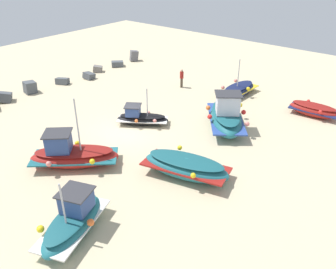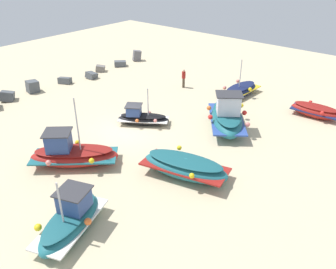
{
  "view_description": "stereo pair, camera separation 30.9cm",
  "coord_description": "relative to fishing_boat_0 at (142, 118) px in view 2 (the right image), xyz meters",
  "views": [
    {
      "loc": [
        -14.47,
        -15.22,
        11.1
      ],
      "look_at": [
        0.08,
        -3.49,
        0.9
      ],
      "focal_mm": 37.47,
      "sensor_mm": 36.0,
      "label": 1
    },
    {
      "loc": [
        -14.27,
        -15.46,
        11.1
      ],
      "look_at": [
        0.08,
        -3.49,
        0.9
      ],
      "focal_mm": 37.47,
      "sensor_mm": 36.0,
      "label": 2
    }
  ],
  "objects": [
    {
      "name": "ground_plane",
      "position": [
        -1.41,
        0.03,
        -0.48
      ],
      "size": [
        55.3,
        55.3,
        0.0
      ],
      "primitive_type": "plane",
      "color": "beige"
    },
    {
      "name": "fishing_boat_7",
      "position": [
        8.81,
        -8.87,
        0.01
      ],
      "size": [
        1.57,
        3.56,
        0.97
      ],
      "rotation": [
        0.0,
        0.0,
        1.63
      ],
      "color": "maroon",
      "rests_on": "ground_plane"
    },
    {
      "name": "fishing_boat_5",
      "position": [
        -3.06,
        -6.09,
        0.11
      ],
      "size": [
        3.09,
        5.15,
        1.23
      ],
      "rotation": [
        0.0,
        0.0,
        4.95
      ],
      "color": "#1E6670",
      "rests_on": "ground_plane"
    },
    {
      "name": "fishing_boat_1",
      "position": [
        8.99,
        -2.62,
        -0.02
      ],
      "size": [
        4.24,
        2.15,
        3.09
      ],
      "rotation": [
        0.0,
        0.0,
        6.23
      ],
      "color": "navy",
      "rests_on": "ground_plane"
    },
    {
      "name": "fishing_boat_6",
      "position": [
        3.22,
        -4.83,
        0.37
      ],
      "size": [
        5.31,
        4.74,
        2.61
      ],
      "rotation": [
        0.0,
        0.0,
        3.79
      ],
      "color": "#1E6670",
      "rests_on": "ground_plane"
    },
    {
      "name": "fishing_boat_0",
      "position": [
        0.0,
        0.0,
        0.0
      ],
      "size": [
        3.04,
        3.68,
        2.67
      ],
      "rotation": [
        0.0,
        0.0,
        2.16
      ],
      "color": "black",
      "rests_on": "ground_plane"
    },
    {
      "name": "fishing_boat_2",
      "position": [
        -9.54,
        -4.85,
        0.18
      ],
      "size": [
        4.26,
        2.84,
        2.94
      ],
      "rotation": [
        0.0,
        0.0,
        0.35
      ],
      "color": "#1E6670",
      "rests_on": "ground_plane"
    },
    {
      "name": "person_walking",
      "position": [
        7.47,
        2.11,
        0.46
      ],
      "size": [
        0.32,
        0.32,
        1.63
      ],
      "rotation": [
        0.0,
        0.0,
        4.82
      ],
      "color": "brown",
      "rests_on": "ground_plane"
    },
    {
      "name": "breakwater_rocks",
      "position": [
        -4.05,
        10.73,
        -0.07
      ],
      "size": [
        25.72,
        2.46,
        1.32
      ],
      "color": "slate",
      "rests_on": "ground_plane"
    },
    {
      "name": "fishing_boat_3",
      "position": [
        -6.22,
        -0.5,
        0.19
      ],
      "size": [
        4.73,
        4.95,
        4.12
      ],
      "rotation": [
        0.0,
        0.0,
        2.3
      ],
      "color": "maroon",
      "rests_on": "ground_plane"
    }
  ]
}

